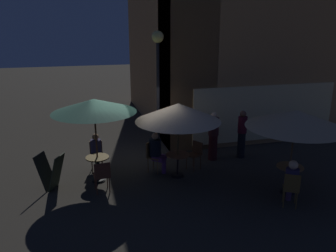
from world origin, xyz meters
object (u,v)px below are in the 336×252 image
(cafe_chair_2, at_px, (291,187))
(patron_seated_1, at_px, (292,179))
(cafe_chair_0, at_px, (96,153))
(cafe_chair_3, at_px, (153,154))
(patio_umbrella_0, at_px, (94,106))
(patio_umbrella_2, at_px, (178,112))
(menu_sandwich_board, at_px, (51,172))
(patio_umbrella_1, at_px, (295,119))
(cafe_chair_1, at_px, (102,174))
(patron_seated_2, at_px, (157,150))
(cafe_table_0, at_px, (98,164))
(cafe_table_2, at_px, (178,160))
(patron_seated_0, at_px, (96,150))
(patron_standing_4, at_px, (242,134))
(street_lamp_near_corner, at_px, (158,65))
(patron_standing_3, at_px, (213,136))
(cafe_chair_4, at_px, (195,152))
(cafe_table_1, at_px, (289,174))

(cafe_chair_2, relative_size, patron_seated_1, 0.75)
(cafe_chair_0, xyz_separation_m, cafe_chair_3, (1.70, -0.60, 0.03))
(cafe_chair_3, distance_m, patron_seated_1, 4.18)
(patio_umbrella_0, bearing_deg, patio_umbrella_2, -6.90)
(menu_sandwich_board, distance_m, cafe_chair_3, 3.05)
(patio_umbrella_1, height_order, patio_umbrella_2, patio_umbrella_1)
(patio_umbrella_0, height_order, cafe_chair_0, patio_umbrella_0)
(cafe_chair_1, relative_size, patron_seated_2, 0.71)
(menu_sandwich_board, relative_size, patio_umbrella_0, 0.40)
(cafe_table_0, xyz_separation_m, cafe_table_2, (2.37, -0.29, -0.02))
(cafe_chair_3, distance_m, patron_seated_0, 1.77)
(cafe_chair_1, height_order, patron_standing_4, patron_standing_4)
(patron_seated_1, bearing_deg, patron_seated_0, 84.19)
(cafe_table_0, xyz_separation_m, patron_seated_2, (1.82, 0.18, 0.19))
(cafe_chair_1, bearing_deg, street_lamp_near_corner, -49.95)
(cafe_table_2, distance_m, cafe_chair_2, 3.36)
(menu_sandwich_board, height_order, patron_standing_3, patron_standing_3)
(street_lamp_near_corner, relative_size, cafe_table_0, 5.61)
(patron_standing_3, bearing_deg, street_lamp_near_corner, 83.19)
(cafe_chair_2, bearing_deg, cafe_chair_0, 81.70)
(street_lamp_near_corner, distance_m, cafe_table_2, 3.12)
(cafe_chair_4, height_order, patron_seated_1, patron_seated_1)
(menu_sandwich_board, xyz_separation_m, cafe_chair_4, (4.39, 0.26, 0.03))
(cafe_table_0, height_order, patron_seated_1, patron_seated_1)
(cafe_chair_4, relative_size, patron_seated_2, 0.70)
(patron_seated_0, bearing_deg, patio_umbrella_0, -0.00)
(cafe_table_2, bearing_deg, patio_umbrella_2, -26.57)
(cafe_chair_1, xyz_separation_m, patron_standing_3, (3.86, 1.49, 0.28))
(menu_sandwich_board, xyz_separation_m, patio_umbrella_2, (3.68, -0.13, 1.50))
(cafe_chair_0, xyz_separation_m, cafe_chair_1, (0.05, -1.67, 0.00))
(cafe_chair_1, distance_m, patron_standing_3, 4.15)
(cafe_table_2, relative_size, cafe_chair_4, 0.81)
(cafe_chair_3, xyz_separation_m, patron_standing_3, (2.21, 0.42, 0.25))
(street_lamp_near_corner, distance_m, cafe_chair_3, 2.84)
(cafe_table_2, xyz_separation_m, patron_seated_1, (2.29, -2.41, 0.19))
(patio_umbrella_0, xyz_separation_m, cafe_chair_0, (0.02, 0.88, -1.73))
(cafe_table_0, bearing_deg, menu_sandwich_board, -173.26)
(street_lamp_near_corner, bearing_deg, patron_standing_4, -13.01)
(street_lamp_near_corner, distance_m, patron_seated_0, 3.34)
(cafe_chair_2, bearing_deg, cafe_chair_4, 57.86)
(patron_seated_1, bearing_deg, cafe_table_2, 74.19)
(cafe_table_1, height_order, patron_seated_2, patron_seated_2)
(cafe_chair_4, relative_size, patron_seated_1, 0.72)
(menu_sandwich_board, height_order, patio_umbrella_1, patio_umbrella_1)
(patio_umbrella_1, xyz_separation_m, patron_standing_4, (-0.05, 2.73, -1.26))
(patio_umbrella_2, bearing_deg, cafe_table_2, 153.43)
(cafe_table_2, height_order, patron_seated_2, patron_seated_2)
(patio_umbrella_0, distance_m, cafe_chair_3, 2.43)
(street_lamp_near_corner, relative_size, patron_seated_2, 3.35)
(cafe_table_2, bearing_deg, cafe_chair_3, 139.22)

